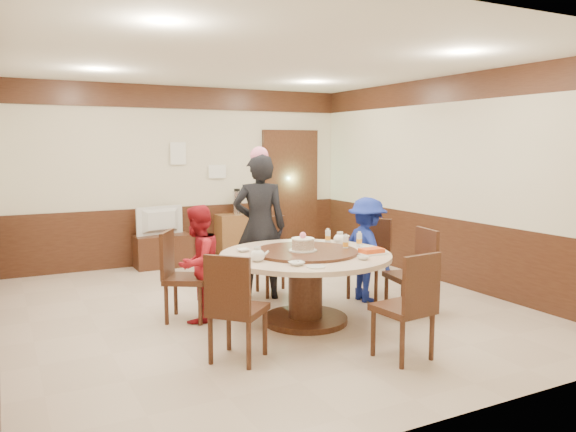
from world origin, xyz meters
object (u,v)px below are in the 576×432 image
person_blue (367,249)px  birthday_cake (303,244)px  person_standing (260,227)px  person_red (198,264)px  shrimp_platter (371,252)px  television (162,221)px  side_cabinet (241,236)px  thermos (237,203)px  banquet_table (305,273)px  tv_stand (163,251)px

person_blue → birthday_cake: (-1.11, -0.40, 0.22)m
person_standing → person_red: (-0.97, -0.53, -0.26)m
person_standing → shrimp_platter: 1.60m
person_blue → television: person_blue is taller
person_red → side_cabinet: 3.35m
shrimp_platter → thermos: 3.83m
thermos → television: bearing=-178.6°
shrimp_platter → television: (-1.20, 3.80, -0.06)m
shrimp_platter → side_cabinet: size_ratio=0.38×
person_blue → side_cabinet: 3.09m
person_red → thermos: (1.64, 2.88, 0.31)m
person_red → television: bearing=-137.3°
banquet_table → thermos: (0.64, 3.45, 0.41)m
birthday_cake → shrimp_platter: 0.72m
person_standing → shrimp_platter: person_standing is taller
tv_stand → television: size_ratio=1.11×
banquet_table → tv_stand: size_ratio=2.13×
banquet_table → shrimp_platter: shrimp_platter is taller
person_blue → birthday_cake: 1.20m
banquet_table → television: 3.48m
person_blue → banquet_table: bearing=110.6°
shrimp_platter → side_cabinet: shrimp_platter is taller
birthday_cake → side_cabinet: bearing=78.0°
person_standing → person_blue: 1.33m
person_red → thermos: 3.33m
birthday_cake → shrimp_platter: birthday_cake is taller
tv_stand → side_cabinet: size_ratio=1.06×
side_cabinet → person_standing: bearing=-107.1°
banquet_table → birthday_cake: bearing=-165.1°
person_standing → person_blue: (1.10, -0.71, -0.26)m
tv_stand → thermos: 1.44m
birthday_cake → tv_stand: bearing=99.7°
person_standing → person_blue: person_standing is taller
banquet_table → side_cabinet: size_ratio=2.26×
person_standing → person_red: 1.14m
person_standing → tv_stand: bearing=-53.5°
person_standing → side_cabinet: (0.72, 2.35, -0.51)m
banquet_table → person_standing: 1.16m
banquet_table → side_cabinet: (0.70, 3.45, -0.16)m
person_red → person_blue: person_blue is taller
tv_stand → thermos: thermos is taller
birthday_cake → shrimp_platter: size_ratio=0.98×
person_blue → person_red: bearing=85.5°
television → tv_stand: bearing=169.1°
banquet_table → thermos: bearing=79.5°
person_blue → tv_stand: bearing=29.8°
person_red → thermos: person_red is taller
person_standing → birthday_cake: bearing=111.2°
banquet_table → television: television is taller
person_red → person_blue: size_ratio=0.99×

